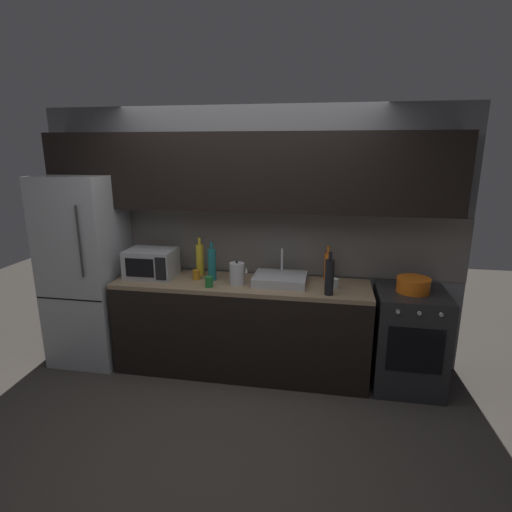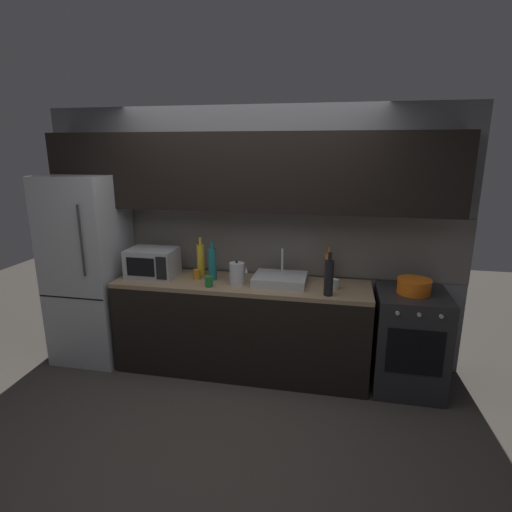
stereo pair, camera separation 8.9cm
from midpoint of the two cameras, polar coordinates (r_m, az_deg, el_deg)
name	(u,v)px [view 2 (the right image)]	position (r m, az deg, el deg)	size (l,w,h in m)	color
ground_plane	(215,427)	(3.49, -4.88, -22.51)	(10.00, 10.00, 0.00)	#3D3833
back_wall	(248,208)	(3.98, -0.50, 6.62)	(4.12, 0.44, 2.50)	slate
counter_run	(242,326)	(4.01, -1.36, -9.73)	(2.38, 0.60, 0.90)	black
refrigerator	(89,269)	(4.45, -21.53, -1.68)	(0.68, 0.69, 1.87)	#ADAFB5
oven_range	(409,341)	(3.99, 21.00, -10.93)	(0.60, 0.62, 0.90)	#232326
microwave	(153,262)	(4.11, -13.53, -0.87)	(0.46, 0.35, 0.27)	#A8AAAF
sink_basin	(280,279)	(3.80, 4.02, -3.23)	(0.48, 0.38, 0.30)	#ADAFB5
kettle	(237,274)	(3.76, -1.98, -2.44)	(0.17, 0.14, 0.23)	#B7BABF
wine_bottle_yellow	(201,259)	(4.05, -7.03, -0.43)	(0.08, 0.08, 0.38)	gold
wine_bottle_orange	(328,266)	(3.93, 10.58, -1.42)	(0.07, 0.07, 0.33)	orange
wine_bottle_teal	(212,264)	(3.89, -5.42, -1.09)	(0.08, 0.08, 0.37)	#19666B
wine_bottle_dark	(329,277)	(3.52, 10.76, -2.93)	(0.08, 0.08, 0.37)	black
mug_green	(209,281)	(3.73, -5.87, -3.53)	(0.07, 0.07, 0.10)	#1E6B2D
mug_amber	(197,274)	(3.96, -7.55, -2.51)	(0.07, 0.07, 0.09)	#B27019
mug_clear	(334,284)	(3.73, 11.46, -3.82)	(0.08, 0.08, 0.09)	silver
cooking_pot	(414,286)	(3.80, 21.65, -3.90)	(0.28, 0.28, 0.13)	orange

